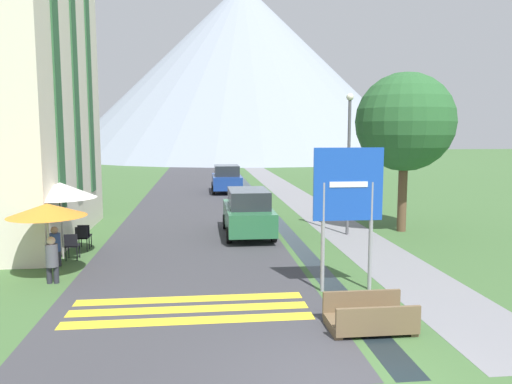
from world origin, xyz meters
The scene contains 19 objects.
ground_plane centered at (0.00, 20.00, 0.00)m, with size 160.00×160.00×0.00m, color #3D6033.
road centered at (-2.50, 30.00, 0.00)m, with size 6.40×60.00×0.01m.
footpath centered at (3.60, 30.00, 0.00)m, with size 2.20×60.00×0.01m.
drainage_channel centered at (1.20, 30.00, 0.00)m, with size 0.60×60.00×0.00m.
crosswalk_marking centered at (-2.50, 3.74, 0.01)m, with size 5.44×1.84×0.01m.
mountain_distant centered at (4.86, 76.64, 14.05)m, with size 58.12×58.12×28.09m.
road_sign centered at (1.45, 4.68, 2.39)m, with size 1.77×0.11×3.64m.
footbridge centered at (1.20, 2.19, 0.23)m, with size 1.70×1.10×0.65m.
parked_car_near centered at (-0.40, 11.74, 0.91)m, with size 1.84×4.39×1.82m.
parked_car_far centered at (-0.52, 25.56, 0.91)m, with size 1.95×3.88×1.82m.
cafe_chair_middle centered at (-6.28, 8.57, 0.51)m, with size 0.40×0.40×0.85m.
cafe_chair_far_right centered at (-6.23, 10.11, 0.51)m, with size 0.40×0.40×0.85m.
cafe_chair_far_left centered at (-6.23, 9.76, 0.51)m, with size 0.40×0.40×0.85m.
cafe_umbrella_front_orange centered at (-6.38, 6.60, 1.91)m, with size 2.10×2.10×2.10m.
cafe_umbrella_middle_white centered at (-6.62, 8.84, 2.19)m, with size 2.22×2.22×2.44m.
person_seated_near centered at (-6.18, 6.13, 0.70)m, with size 0.32×0.32×1.27m.
person_seated_far centered at (-6.59, 7.90, 0.67)m, with size 0.32×0.32×1.21m.
streetlamp centered at (3.49, 11.44, 3.23)m, with size 0.28×0.28×5.48m.
tree_by_path centered at (5.89, 11.88, 4.39)m, with size 3.92×3.92×6.37m.
Camera 1 is at (-2.19, -7.34, 4.05)m, focal length 35.00 mm.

